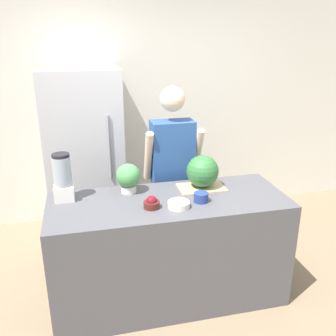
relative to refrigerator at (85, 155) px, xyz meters
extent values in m
plane|color=#7F6B51|center=(0.61, -1.65, -0.90)|extent=(14.00, 14.00, 0.00)
cube|color=silver|center=(0.61, 0.41, 0.40)|extent=(8.00, 0.06, 2.60)
cube|color=#4C4C51|center=(0.61, -1.28, -0.45)|extent=(1.87, 0.72, 0.90)
cube|color=#B7B7BC|center=(0.00, 0.00, 0.00)|extent=(0.78, 0.71, 1.80)
cylinder|color=gray|center=(0.23, -0.37, 0.18)|extent=(0.02, 0.02, 0.63)
cube|color=#4C608C|center=(0.78, -0.72, -0.50)|extent=(0.29, 0.18, 0.81)
cube|color=#284C8C|center=(0.78, -0.72, 0.20)|extent=(0.38, 0.22, 0.58)
sphere|color=beige|center=(0.78, -0.72, 0.68)|extent=(0.22, 0.22, 0.22)
cylinder|color=beige|center=(0.55, -0.76, 0.19)|extent=(0.07, 0.23, 0.48)
cylinder|color=beige|center=(1.00, -0.76, 0.19)|extent=(0.07, 0.23, 0.48)
cube|color=tan|center=(0.93, -1.13, 0.00)|extent=(0.39, 0.24, 0.01)
sphere|color=#2D6B33|center=(0.93, -1.12, 0.15)|extent=(0.27, 0.27, 0.27)
cylinder|color=#511E19|center=(0.45, -1.39, 0.02)|extent=(0.12, 0.12, 0.05)
sphere|color=maroon|center=(0.45, -1.39, 0.05)|extent=(0.08, 0.08, 0.08)
cylinder|color=beige|center=(0.65, -1.43, 0.02)|extent=(0.16, 0.16, 0.05)
sphere|color=white|center=(0.65, -1.43, 0.04)|extent=(0.07, 0.07, 0.07)
cylinder|color=navy|center=(0.84, -1.38, 0.03)|extent=(0.11, 0.11, 0.07)
cube|color=silver|center=(-0.18, -1.10, 0.06)|extent=(0.15, 0.15, 0.12)
cylinder|color=#99A3AD|center=(-0.18, -1.10, 0.23)|extent=(0.14, 0.14, 0.23)
cylinder|color=black|center=(-0.18, -1.10, 0.36)|extent=(0.13, 0.13, 0.02)
cylinder|color=beige|center=(0.32, -1.07, 0.03)|extent=(0.12, 0.12, 0.06)
sphere|color=#478E4C|center=(0.32, -1.07, 0.14)|extent=(0.20, 0.20, 0.20)
camera|label=1|loc=(-0.01, -3.87, 1.24)|focal=40.00mm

